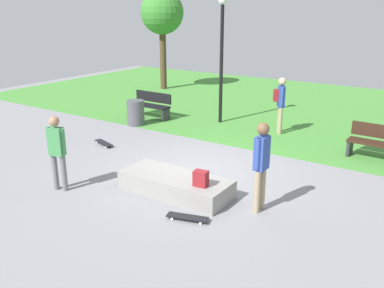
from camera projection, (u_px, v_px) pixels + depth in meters
ground_plane at (197, 172)px, 10.12m from camera, size 28.00×28.00×0.00m
grass_lawn at (307, 108)px, 16.53m from camera, size 26.60×11.79×0.01m
concrete_ledge at (176, 184)px, 8.92m from camera, size 2.45×0.99×0.40m
backpack_on_ledge at (201, 178)px, 8.31m from camera, size 0.30×0.23×0.32m
skater_performing_trick at (57, 148)px, 8.84m from camera, size 0.42×0.28×1.67m
skater_watching at (261, 160)px, 7.89m from camera, size 0.24×0.43×1.79m
skateboard_by_ledge at (187, 217)px, 7.80m from camera, size 0.82×0.41×0.08m
skateboard_spare at (104, 143)px, 12.08m from camera, size 0.82×0.44×0.08m
park_bench_center_lawn at (151, 104)px, 15.02m from camera, size 1.61×0.51×0.91m
park_bench_far_left at (381, 142)px, 10.79m from camera, size 1.62×0.53×0.91m
tree_young_birch at (162, 14)px, 19.43m from camera, size 2.02×2.02×4.62m
lamp_post at (222, 48)px, 13.74m from camera, size 0.28×0.28×4.18m
trash_bin at (136, 113)px, 14.07m from camera, size 0.59×0.59×0.85m
pedestrian_with_backpack at (280, 100)px, 12.92m from camera, size 0.44×0.43×1.78m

